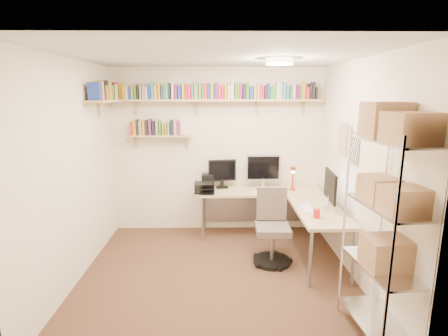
% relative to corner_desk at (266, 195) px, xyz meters
% --- Properties ---
extents(ground, '(3.20, 3.20, 0.00)m').
position_rel_corner_desk_xyz_m(ground, '(-0.69, -0.98, -0.70)').
color(ground, '#49281F').
rests_on(ground, ground).
extents(room_shell, '(3.24, 3.04, 2.52)m').
position_rel_corner_desk_xyz_m(room_shell, '(-0.69, -0.98, 0.85)').
color(room_shell, beige).
rests_on(room_shell, ground).
extents(wall_shelves, '(3.12, 1.09, 0.80)m').
position_rel_corner_desk_xyz_m(wall_shelves, '(-1.11, 0.32, 1.33)').
color(wall_shelves, tan).
rests_on(wall_shelves, ground).
extents(corner_desk, '(1.88, 1.83, 1.22)m').
position_rel_corner_desk_xyz_m(corner_desk, '(0.00, 0.00, 0.00)').
color(corner_desk, beige).
rests_on(corner_desk, ground).
extents(office_chair, '(0.50, 0.51, 0.95)m').
position_rel_corner_desk_xyz_m(office_chair, '(0.01, -0.63, -0.30)').
color(office_chair, black).
rests_on(office_chair, ground).
extents(wire_rack, '(0.46, 0.83, 2.05)m').
position_rel_corner_desk_xyz_m(wire_rack, '(0.73, -2.08, 0.67)').
color(wire_rack, silver).
rests_on(wire_rack, ground).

